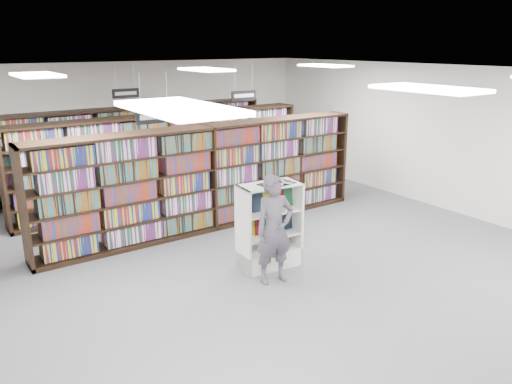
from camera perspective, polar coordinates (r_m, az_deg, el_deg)
floor at (r=8.79m, az=1.23°, el=-7.78°), size 12.00×12.00×0.00m
ceiling at (r=8.02m, az=1.37°, el=13.52°), size 10.00×12.00×0.10m
wall_back at (r=13.50m, az=-13.87°, el=7.49°), size 10.00×0.10×3.20m
wall_right at (r=11.84m, az=21.46°, el=5.59°), size 0.10×12.00×3.20m
bookshelf_row_near at (r=10.04m, az=-5.40°, el=1.64°), size 7.00×0.60×2.10m
bookshelf_row_mid at (r=11.78m, az=-10.18°, el=3.70°), size 7.00×0.60×2.10m
bookshelf_row_far at (r=13.32m, az=-13.24°, el=5.00°), size 7.00×0.60×2.10m
aisle_sign_left at (r=8.22m, az=-11.47°, el=8.59°), size 0.65×0.02×0.80m
aisle_sign_right at (r=11.38m, az=-1.40°, el=11.07°), size 0.65×0.02×0.80m
aisle_sign_center at (r=12.28m, az=-14.68°, el=10.96°), size 0.65×0.02×0.80m
troffer_front_left at (r=3.91m, az=-8.79°, el=9.44°), size 0.60×1.20×0.04m
troffer_front_center at (r=5.86m, az=19.12°, el=11.09°), size 0.60×1.20×0.04m
troffer_back_left at (r=8.67m, az=-23.78°, el=12.13°), size 0.60×1.20×0.04m
troffer_back_center at (r=9.71m, az=-5.75°, el=13.75°), size 0.60×1.20×0.04m
troffer_back_right at (r=11.46m, az=7.90°, el=14.11°), size 0.60×1.20×0.04m
endcap_display at (r=8.43m, az=1.39°, el=-5.30°), size 1.07×0.60×1.45m
open_book at (r=8.07m, az=2.33°, el=1.13°), size 0.61×0.39×0.13m
shopper at (r=7.74m, az=2.12°, el=-4.31°), size 0.69×0.50×1.74m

